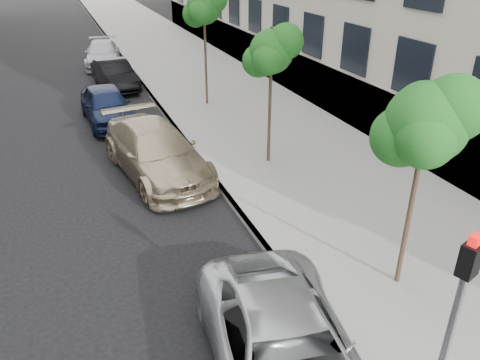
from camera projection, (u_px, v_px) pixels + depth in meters
sidewalk at (177, 58)px, 28.85m from camera, size 6.40×72.00×0.14m
curb at (126, 63)px, 27.83m from camera, size 0.15×72.00×0.14m
tree_near at (428, 123)px, 8.21m from camera, size 1.80×1.60×4.36m
tree_mid at (272, 51)px, 13.61m from camera, size 1.66×1.46×4.30m
tree_far at (205, 7)px, 18.76m from camera, size 1.73×1.53×4.87m
signal_pole at (452, 325)px, 5.71m from camera, size 0.29×0.25×3.44m
minivan at (286, 356)px, 7.28m from camera, size 3.08×5.30×1.39m
suv at (156, 151)px, 14.25m from camera, size 2.90×5.56×1.54m
sedan_blue at (107, 105)px, 18.46m from camera, size 1.95×4.32×1.44m
sedan_black at (115, 75)px, 22.88m from camera, size 1.98×4.25×1.35m
sedan_rear at (103, 54)px, 27.14m from camera, size 2.55×4.91×1.36m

